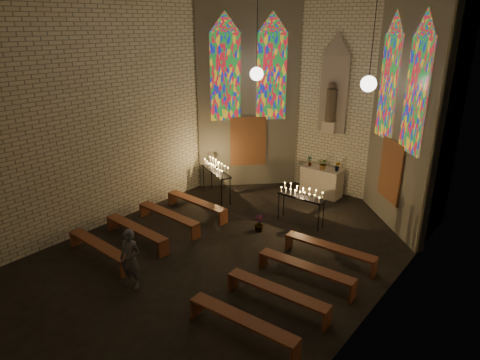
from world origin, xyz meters
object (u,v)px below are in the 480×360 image
(aisle_flower_pot, at_px, (259,224))
(votive_stand_right, at_px, (301,194))
(altar, at_px, (321,182))
(visitor, at_px, (131,259))
(votive_stand_left, at_px, (216,169))

(aisle_flower_pot, bearing_deg, votive_stand_right, 61.55)
(altar, bearing_deg, votive_stand_right, -76.09)
(aisle_flower_pot, bearing_deg, visitor, -99.12)
(votive_stand_left, bearing_deg, visitor, -44.15)
(votive_stand_left, relative_size, visitor, 1.17)
(altar, height_order, visitor, visitor)
(visitor, bearing_deg, aisle_flower_pot, 63.20)
(altar, height_order, aisle_flower_pot, altar)
(aisle_flower_pot, xyz_separation_m, votive_stand_left, (-2.68, 1.16, 0.82))
(votive_stand_right, distance_m, visitor, 5.48)
(votive_stand_right, relative_size, visitor, 1.04)
(altar, bearing_deg, votive_stand_left, -138.01)
(altar, distance_m, votive_stand_left, 3.74)
(aisle_flower_pot, relative_size, visitor, 0.33)
(votive_stand_left, bearing_deg, votive_stand_right, 25.82)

